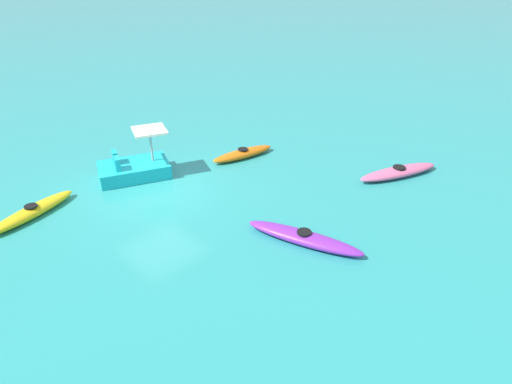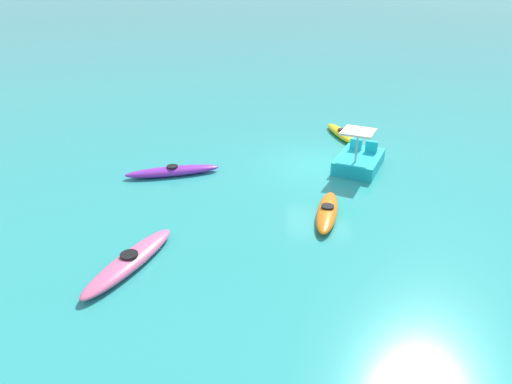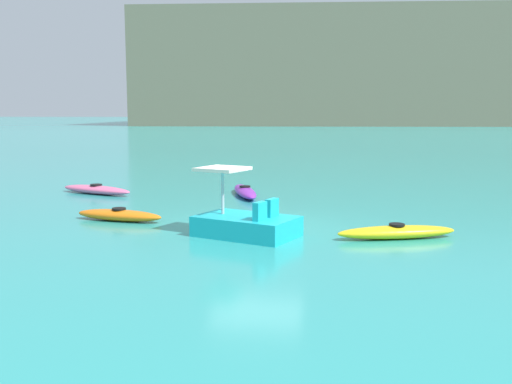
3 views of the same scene
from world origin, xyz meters
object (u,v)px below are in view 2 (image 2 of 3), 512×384
object	(u,v)px
kayak_purple	(173,171)
kayak_yellow	(342,133)
kayak_pink	(130,261)
pedal_boat_cyan	(359,160)
kayak_orange	(327,212)

from	to	relation	value
kayak_purple	kayak_yellow	xyz separation A→B (m)	(4.82, -6.66, 0.00)
kayak_yellow	kayak_pink	distance (m)	12.19
kayak_yellow	kayak_purple	bearing A→B (deg)	125.90
kayak_purple	pedal_boat_cyan	bearing A→B (deg)	-80.49
kayak_purple	kayak_yellow	world-z (taller)	same
kayak_yellow	kayak_orange	bearing A→B (deg)	170.45
kayak_purple	kayak_pink	distance (m)	5.59
kayak_yellow	kayak_pink	xyz separation A→B (m)	(-10.41, 6.34, 0.00)
kayak_yellow	pedal_boat_cyan	xyz separation A→B (m)	(-3.67, -0.23, 0.17)
kayak_yellow	pedal_boat_cyan	bearing A→B (deg)	-176.40
kayak_yellow	pedal_boat_cyan	distance (m)	3.68
kayak_pink	kayak_purple	bearing A→B (deg)	3.27
kayak_orange	kayak_pink	xyz separation A→B (m)	(-2.87, 5.08, -0.00)
kayak_purple	pedal_boat_cyan	distance (m)	6.99
kayak_orange	kayak_yellow	xyz separation A→B (m)	(7.54, -1.27, -0.00)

